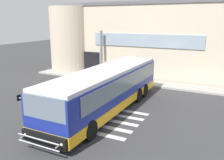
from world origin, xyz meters
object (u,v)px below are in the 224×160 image
at_px(entry_support_column, 101,53).
at_px(safety_bollard_yellow, 119,79).
at_px(passenger_near_column, 104,69).
at_px(bus_main_foreground, 106,90).
at_px(passenger_by_doorway, 116,69).

xyz_separation_m(entry_support_column, safety_bollard_yellow, (2.77, -1.80, -1.95)).
bearing_deg(safety_bollard_yellow, passenger_near_column, 154.74).
bearing_deg(passenger_near_column, safety_bollard_yellow, -25.26).
height_order(bus_main_foreground, safety_bollard_yellow, bus_main_foreground).
relative_size(bus_main_foreground, passenger_near_column, 7.15).
bearing_deg(bus_main_foreground, safety_bollard_yellow, 108.03).
bearing_deg(bus_main_foreground, passenger_near_column, 118.92).
relative_size(entry_support_column, safety_bollard_yellow, 5.00).
distance_m(bus_main_foreground, passenger_near_column, 8.42).
relative_size(passenger_near_column, passenger_by_doorway, 1.00).
bearing_deg(passenger_by_doorway, entry_support_column, 164.79).
xyz_separation_m(entry_support_column, bus_main_foreground, (4.87, -8.23, -1.07)).
relative_size(entry_support_column, passenger_by_doorway, 2.69).
distance_m(entry_support_column, passenger_by_doorway, 2.33).
distance_m(passenger_by_doorway, safety_bollard_yellow, 1.71).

